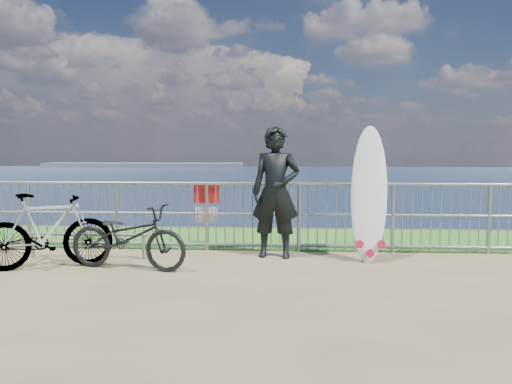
# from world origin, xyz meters

# --- Properties ---
(grass_strip) EXTENTS (120.00, 120.00, 0.00)m
(grass_strip) POSITION_xyz_m (0.00, 2.70, 0.01)
(grass_strip) COLOR #2B7420
(grass_strip) RESTS_ON ground
(seascape) EXTENTS (260.00, 260.00, 5.00)m
(seascape) POSITION_xyz_m (-43.75, 147.49, -4.03)
(seascape) COLOR brown
(seascape) RESTS_ON ground
(railing) EXTENTS (10.06, 0.10, 1.13)m
(railing) POSITION_xyz_m (0.01, 1.60, 0.58)
(railing) COLOR gray
(railing) RESTS_ON ground
(surfer) EXTENTS (0.78, 0.57, 2.00)m
(surfer) POSITION_xyz_m (0.64, 1.16, 1.00)
(surfer) COLOR black
(surfer) RESTS_ON ground
(surfboard) EXTENTS (0.60, 0.54, 2.02)m
(surfboard) POSITION_xyz_m (2.02, 1.00, 0.93)
(surfboard) COLOR silver
(surfboard) RESTS_ON ground
(bicycle_near) EXTENTS (1.80, 0.92, 0.90)m
(bicycle_near) POSITION_xyz_m (-1.38, 0.25, 0.45)
(bicycle_near) COLOR black
(bicycle_near) RESTS_ON ground
(bicycle_far) EXTENTS (1.81, 1.17, 1.06)m
(bicycle_far) POSITION_xyz_m (-2.52, 0.23, 0.53)
(bicycle_far) COLOR black
(bicycle_far) RESTS_ON ground
(bike_rack) EXTENTS (1.91, 0.05, 0.40)m
(bike_rack) POSITION_xyz_m (-2.21, 0.86, 0.33)
(bike_rack) COLOR gray
(bike_rack) RESTS_ON ground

